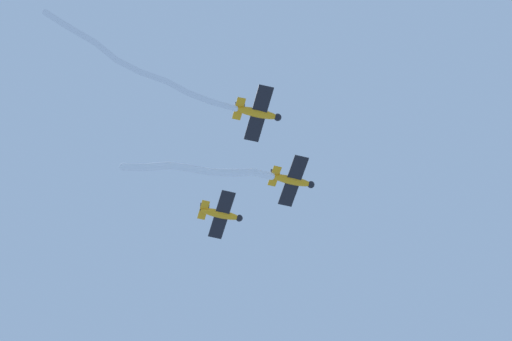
% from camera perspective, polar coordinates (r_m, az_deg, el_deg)
% --- Properties ---
extents(airplane_lead, '(7.08, 5.41, 1.75)m').
position_cam_1_polar(airplane_lead, '(92.43, 2.55, -0.70)').
color(airplane_lead, orange).
extents(smoke_trail_lead, '(3.32, 17.05, 2.12)m').
position_cam_1_polar(smoke_trail_lead, '(90.98, -3.98, 0.05)').
color(smoke_trail_lead, white).
extents(airplane_left_wing, '(7.07, 5.41, 1.75)m').
position_cam_1_polar(airplane_left_wing, '(95.26, -2.42, -3.04)').
color(airplane_left_wing, orange).
extents(airplane_right_wing, '(7.08, 5.40, 1.75)m').
position_cam_1_polar(airplane_right_wing, '(87.92, 0.15, 3.99)').
color(airplane_right_wing, orange).
extents(smoke_trail_right_wing, '(11.60, 19.29, 2.14)m').
position_cam_1_polar(smoke_trail_right_wing, '(86.34, -7.97, 7.10)').
color(smoke_trail_right_wing, white).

